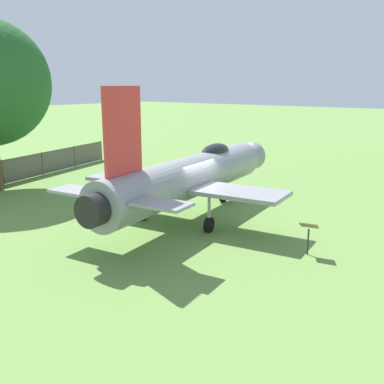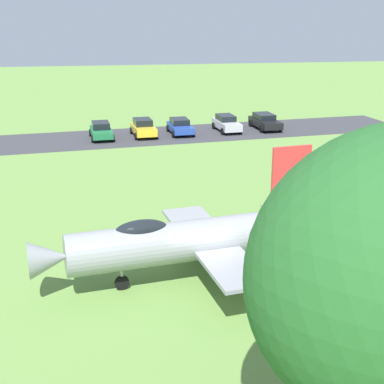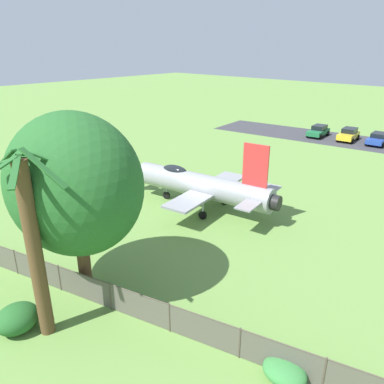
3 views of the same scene
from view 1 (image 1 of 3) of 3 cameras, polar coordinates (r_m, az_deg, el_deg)
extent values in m
plane|color=#668E42|center=(18.98, -0.44, -3.48)|extent=(200.00, 200.00, 0.00)
cylinder|color=gray|center=(18.53, -0.45, 1.87)|extent=(11.19, 3.31, 1.75)
cone|color=gray|center=(23.92, 7.08, 4.43)|extent=(1.80, 1.70, 1.49)
cylinder|color=black|center=(14.01, -12.60, -2.32)|extent=(0.74, 1.12, 1.05)
ellipsoid|color=black|center=(20.50, 3.03, 5.10)|extent=(2.31, 1.20, 0.84)
cube|color=red|center=(14.76, -8.89, 7.77)|extent=(1.80, 0.40, 2.87)
cube|color=gray|center=(19.58, -7.88, 1.73)|extent=(2.46, 3.73, 0.16)
cube|color=gray|center=(16.93, 6.22, -0.10)|extent=(2.46, 3.73, 0.16)
cube|color=gray|center=(15.96, -14.58, 0.15)|extent=(1.35, 1.94, 0.10)
cube|color=gray|center=(13.75, -3.97, -1.57)|extent=(1.35, 1.94, 0.10)
cylinder|color=#A5A8AD|center=(21.56, 4.06, 1.22)|extent=(0.12, 0.12, 1.33)
cylinder|color=black|center=(21.71, 4.03, -0.50)|extent=(0.62, 0.26, 0.60)
cylinder|color=#A5A8AD|center=(18.67, -6.34, -0.77)|extent=(0.12, 0.12, 1.33)
cylinder|color=black|center=(18.85, -6.29, -2.74)|extent=(0.62, 0.26, 0.60)
cylinder|color=#A5A8AD|center=(17.04, 2.21, -2.10)|extent=(0.12, 0.12, 1.33)
cylinder|color=black|center=(17.23, 2.19, -4.23)|extent=(0.62, 0.26, 0.60)
cylinder|color=#4C4238|center=(34.62, -11.60, 5.26)|extent=(0.08, 0.08, 1.45)
cylinder|color=#4C4238|center=(32.10, -14.89, 4.45)|extent=(0.08, 0.08, 1.45)
cylinder|color=#4C4238|center=(29.72, -18.72, 3.48)|extent=(0.08, 0.08, 1.45)
cylinder|color=#4C4238|center=(27.50, -23.18, 2.34)|extent=(0.08, 0.08, 1.45)
cylinder|color=#333333|center=(15.46, 14.70, -6.21)|extent=(0.06, 0.06, 0.90)
cube|color=olive|center=(15.28, 14.83, -4.20)|extent=(0.51, 0.67, 0.25)
camera|label=2|loc=(37.39, -24.03, 20.78)|focal=51.24mm
camera|label=3|loc=(32.12, -59.92, 18.07)|focal=35.49mm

